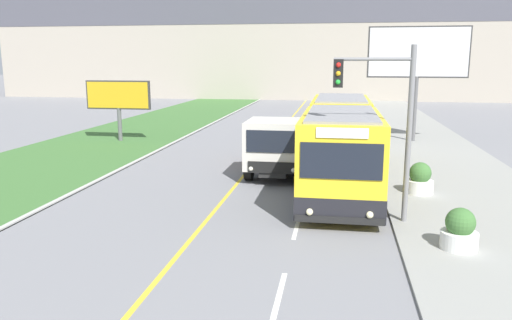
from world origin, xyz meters
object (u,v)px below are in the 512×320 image
object	(u,v)px
billboard_small	(118,97)
traffic_light_mast	(385,111)
dump_truck	(279,146)
planter_round_second	(420,180)
billboard_large	(418,56)
city_bus	(340,142)
planter_round_near	(460,231)

from	to	relation	value
billboard_small	traffic_light_mast	bearing A→B (deg)	-42.93
dump_truck	planter_round_second	world-z (taller)	dump_truck
dump_truck	billboard_large	size ratio (longest dim) A/B	1.00
billboard_small	dump_truck	bearing A→B (deg)	-35.27
city_bus	planter_round_near	xyz separation A→B (m)	(2.99, -7.35, -1.03)
billboard_large	billboard_small	world-z (taller)	billboard_large
traffic_light_mast	planter_round_near	distance (m)	3.90
planter_round_near	city_bus	bearing A→B (deg)	112.18
dump_truck	traffic_light_mast	bearing A→B (deg)	-57.25
dump_truck	planter_round_second	distance (m)	5.94
billboard_small	planter_round_second	distance (m)	18.74
dump_truck	planter_round_near	bearing A→B (deg)	-54.91
billboard_small	planter_round_near	distance (m)	22.18
traffic_light_mast	planter_round_second	distance (m)	4.64
planter_round_second	billboard_small	bearing A→B (deg)	148.12
city_bus	billboard_large	world-z (taller)	billboard_large
dump_truck	planter_round_second	size ratio (longest dim) A/B	5.94
billboard_large	billboard_small	bearing A→B (deg)	-172.09
city_bus	planter_round_second	size ratio (longest dim) A/B	11.51
billboard_large	planter_round_second	bearing A→B (deg)	-96.81
city_bus	planter_round_near	world-z (taller)	city_bus
billboard_large	planter_round_second	world-z (taller)	billboard_large
planter_round_near	planter_round_second	bearing A→B (deg)	91.67
planter_round_near	billboard_small	bearing A→B (deg)	136.32
dump_truck	planter_round_near	size ratio (longest dim) A/B	6.28
planter_round_near	planter_round_second	world-z (taller)	planter_round_second
city_bus	planter_round_second	world-z (taller)	city_bus
traffic_light_mast	billboard_large	size ratio (longest dim) A/B	0.78
city_bus	billboard_small	size ratio (longest dim) A/B	3.31
traffic_light_mast	dump_truck	bearing A→B (deg)	122.75
dump_truck	billboard_small	distance (m)	12.87
billboard_small	planter_round_near	xyz separation A→B (m)	(15.97, -15.25, -2.07)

